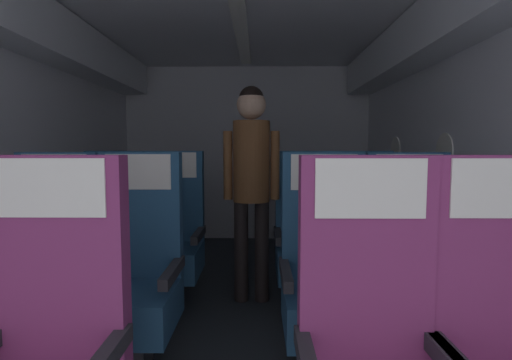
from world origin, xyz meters
TOP-DOWN VIEW (x-y plane):
  - ground at (0.00, 2.66)m, footprint 3.42×5.71m
  - fuselage_shell at (0.00, 2.92)m, footprint 3.30×5.36m
  - seat_b_left_window at (-1.00, 2.31)m, footprint 0.49×0.51m
  - seat_b_left_aisle at (-0.52, 2.31)m, footprint 0.49×0.51m
  - seat_b_right_aisle at (1.00, 2.30)m, footprint 0.49×0.51m
  - seat_b_right_window at (0.52, 2.29)m, footprint 0.49×0.51m
  - seat_c_left_window at (-0.99, 3.17)m, footprint 0.49×0.51m
  - seat_c_left_aisle at (-0.52, 3.20)m, footprint 0.49×0.51m
  - seat_c_right_aisle at (0.99, 3.19)m, footprint 0.49×0.51m
  - seat_c_right_window at (0.52, 3.18)m, footprint 0.49×0.51m
  - flight_attendant at (0.10, 3.19)m, footprint 0.43×0.28m

SIDE VIEW (x-z plane):
  - ground at x=0.00m, z-range -0.02..0.00m
  - seat_b_left_window at x=-1.00m, z-range -0.10..1.07m
  - seat_b_left_aisle at x=-0.52m, z-range -0.10..1.07m
  - seat_b_right_aisle at x=1.00m, z-range -0.10..1.07m
  - seat_b_right_window at x=0.52m, z-range -0.10..1.07m
  - seat_c_left_window at x=-0.99m, z-range -0.10..1.07m
  - seat_c_left_aisle at x=-0.52m, z-range -0.10..1.07m
  - seat_c_right_aisle at x=0.99m, z-range -0.10..1.07m
  - seat_c_right_window at x=0.52m, z-range -0.10..1.07m
  - flight_attendant at x=0.10m, z-range 0.20..1.86m
  - fuselage_shell at x=0.00m, z-range 0.47..2.77m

